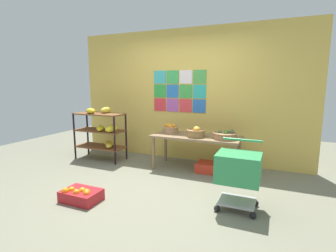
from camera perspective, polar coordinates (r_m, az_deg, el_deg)
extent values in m
plane|color=slate|center=(3.96, -4.53, -13.74)|extent=(9.33, 9.33, 0.00)
cube|color=#DAB551|center=(5.20, 4.14, 6.72)|extent=(4.81, 0.06, 2.62)
cube|color=#3CB1B7|center=(5.38, -1.83, 10.80)|extent=(0.26, 0.01, 0.26)
cube|color=green|center=(5.27, 1.01, 10.84)|extent=(0.26, 0.01, 0.26)
cube|color=white|center=(5.17, 3.98, 10.84)|extent=(0.26, 0.01, 0.26)
cube|color=#48A049|center=(5.08, 7.06, 10.82)|extent=(0.26, 0.01, 0.26)
cube|color=green|center=(5.39, -1.82, 7.78)|extent=(0.26, 0.01, 0.26)
cube|color=blue|center=(5.27, 1.01, 7.74)|extent=(0.26, 0.01, 0.26)
cube|color=green|center=(5.17, 3.94, 7.69)|extent=(0.26, 0.01, 0.26)
cube|color=#2AAFA4|center=(5.08, 6.99, 7.61)|extent=(0.26, 0.01, 0.26)
cube|color=#E1333D|center=(5.40, -1.80, 4.76)|extent=(0.26, 0.01, 0.26)
cube|color=#A74EA9|center=(5.29, 1.00, 4.66)|extent=(0.26, 0.01, 0.26)
cube|color=#E13C45|center=(5.18, 3.91, 4.55)|extent=(0.26, 0.01, 0.26)
cube|color=blue|center=(5.10, 6.93, 4.42)|extent=(0.26, 0.01, 0.26)
cylinder|color=black|center=(5.64, -20.09, -2.15)|extent=(0.04, 0.04, 0.96)
cylinder|color=black|center=(5.01, -11.78, -3.17)|extent=(0.04, 0.04, 0.96)
cylinder|color=black|center=(5.93, -17.45, -1.47)|extent=(0.04, 0.04, 0.96)
cylinder|color=black|center=(5.33, -9.31, -2.33)|extent=(0.04, 0.04, 0.96)
cube|color=brown|center=(5.51, -14.76, -4.46)|extent=(1.03, 0.43, 0.03)
ellipsoid|color=yellow|center=(5.47, -12.90, -3.75)|extent=(0.29, 0.19, 0.11)
ellipsoid|color=yellow|center=(5.31, -12.99, -4.19)|extent=(0.26, 0.31, 0.10)
cube|color=brown|center=(5.44, -14.91, -0.96)|extent=(1.03, 0.43, 0.02)
ellipsoid|color=gold|center=(5.29, -14.84, -0.47)|extent=(0.26, 0.32, 0.12)
ellipsoid|color=yellow|center=(5.11, -12.51, -0.60)|extent=(0.24, 0.31, 0.14)
cube|color=brown|center=(5.39, -15.06, 2.62)|extent=(1.03, 0.43, 0.02)
ellipsoid|color=yellow|center=(5.38, -16.82, 3.25)|extent=(0.30, 0.24, 0.11)
ellipsoid|color=gold|center=(5.39, -13.63, 3.47)|extent=(0.14, 0.29, 0.12)
cube|color=#856A4A|center=(4.63, 6.30, -2.39)|extent=(1.57, 0.66, 0.04)
cylinder|color=olive|center=(4.73, -3.25, -6.04)|extent=(0.06, 0.06, 0.59)
cylinder|color=olive|center=(4.30, 14.49, -7.93)|extent=(0.06, 0.06, 0.59)
cylinder|color=#826A4B|center=(5.20, -0.55, -4.59)|extent=(0.06, 0.06, 0.59)
cylinder|color=#86674B|center=(4.82, 15.53, -6.09)|extent=(0.06, 0.06, 0.59)
cylinder|color=olive|center=(4.51, 6.24, -1.67)|extent=(0.30, 0.30, 0.12)
torus|color=#9A6F42|center=(4.50, 6.25, -0.93)|extent=(0.32, 0.32, 0.02)
sphere|color=gold|center=(4.50, 6.30, -0.68)|extent=(0.10, 0.10, 0.10)
sphere|color=gold|center=(4.43, 6.26, -0.86)|extent=(0.08, 0.08, 0.08)
sphere|color=gold|center=(4.51, 6.30, -0.73)|extent=(0.09, 0.09, 0.09)
sphere|color=gold|center=(4.49, 6.60, -0.77)|extent=(0.09, 0.09, 0.09)
sphere|color=gold|center=(4.45, 6.11, -0.90)|extent=(0.08, 0.08, 0.08)
cylinder|color=#A87F58|center=(4.84, 0.63, -0.90)|extent=(0.28, 0.28, 0.11)
torus|color=tan|center=(4.83, 0.63, -0.24)|extent=(0.31, 0.31, 0.03)
sphere|color=orange|center=(4.83, 1.40, -0.03)|extent=(0.09, 0.09, 0.09)
sphere|color=orange|center=(4.86, -0.25, 0.11)|extent=(0.09, 0.09, 0.09)
sphere|color=orange|center=(4.78, 0.52, -0.14)|extent=(0.09, 0.09, 0.09)
sphere|color=orange|center=(4.84, 1.17, -0.10)|extent=(0.09, 0.09, 0.09)
sphere|color=orange|center=(4.81, 0.31, 0.01)|extent=(0.10, 0.10, 0.10)
cylinder|color=#9E724C|center=(4.43, 12.53, -2.19)|extent=(0.38, 0.38, 0.10)
torus|color=#9A704D|center=(4.42, 12.56, -1.57)|extent=(0.40, 0.40, 0.02)
sphere|color=#436226|center=(4.45, 12.80, -1.40)|extent=(0.08, 0.08, 0.08)
sphere|color=#4F6038|center=(4.45, 14.00, -1.27)|extent=(0.09, 0.09, 0.09)
sphere|color=#3F6A37|center=(4.45, 11.42, -1.38)|extent=(0.08, 0.08, 0.08)
sphere|color=#3E6A27|center=(4.40, 12.84, -1.41)|extent=(0.07, 0.07, 0.07)
cube|color=red|center=(4.67, 9.24, -9.06)|extent=(0.45, 0.35, 0.17)
cube|color=#AE1C23|center=(3.74, -18.71, -14.44)|extent=(0.50, 0.35, 0.15)
sphere|color=orange|center=(3.65, -19.69, -13.72)|extent=(0.08, 0.08, 0.08)
sphere|color=orange|center=(3.60, -17.64, -13.90)|extent=(0.09, 0.09, 0.09)
sphere|color=orange|center=(3.73, -21.84, -13.26)|extent=(0.09, 0.09, 0.09)
sphere|color=orange|center=(3.77, -20.64, -13.19)|extent=(0.09, 0.09, 0.09)
sphere|color=orange|center=(3.57, -17.65, -14.16)|extent=(0.08, 0.08, 0.08)
sphere|color=orange|center=(3.70, -18.51, -13.51)|extent=(0.09, 0.09, 0.09)
sphere|color=black|center=(3.36, 10.86, -17.55)|extent=(0.08, 0.08, 0.08)
sphere|color=black|center=(3.31, 18.36, -18.34)|extent=(0.08, 0.08, 0.08)
sphere|color=black|center=(3.66, 12.07, -15.28)|extent=(0.08, 0.08, 0.08)
sphere|color=black|center=(3.61, 18.88, -15.94)|extent=(0.08, 0.08, 0.08)
cube|color=#A5A8AD|center=(3.45, 15.07, -15.86)|extent=(0.44, 0.35, 0.03)
cube|color=#319555|center=(3.29, 15.41, -8.88)|extent=(0.52, 0.43, 0.35)
cylinder|color=#319555|center=(3.45, 16.21, -2.99)|extent=(0.49, 0.03, 0.03)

